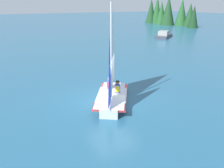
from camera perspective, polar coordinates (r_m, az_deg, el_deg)
The scene contains 6 objects.
ground_plane at distance 12.14m, azimuth 0.00°, elevation -4.81°, with size 260.00×260.00×0.00m, color #235675.
sailboat_main at distance 11.89m, azimuth 0.02°, elevation -1.47°, with size 3.94×3.54×5.23m.
sailor_helm at distance 12.14m, azimuth 1.42°, elevation -1.56°, with size 0.43×0.42×1.16m.
sailor_crew at distance 12.78m, azimuth -0.66°, elevation -0.43°, with size 0.43×0.42×1.16m.
motorboat_distant at distance 37.71m, azimuth 13.39°, elevation 12.33°, with size 4.24×5.21×1.09m.
treeline_shore at distance 62.29m, azimuth 14.60°, elevation 17.75°, with size 18.76×5.29×7.26m.
Camera 1 is at (9.31, -5.88, 5.10)m, focal length 35.00 mm.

